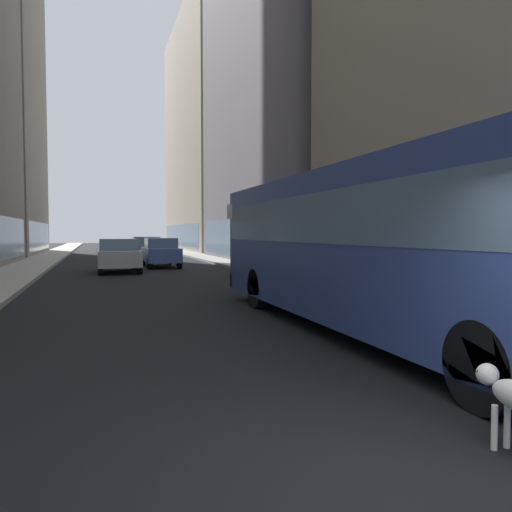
{
  "coord_description": "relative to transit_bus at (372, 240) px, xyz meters",
  "views": [
    {
      "loc": [
        -2.2,
        -2.95,
        1.91
      ],
      "look_at": [
        1.12,
        7.4,
        1.4
      ],
      "focal_mm": 34.87,
      "sensor_mm": 36.0,
      "label": 1
    }
  ],
  "objects": [
    {
      "name": "pedestrian_in_coat",
      "position": [
        3.16,
        2.44,
        -0.77
      ],
      "size": [
        0.34,
        0.34,
        1.69
      ],
      "color": "#1E1E2D",
      "rests_on": "sidewalk_right"
    },
    {
      "name": "transit_bus",
      "position": [
        0.0,
        0.0,
        0.0
      ],
      "size": [
        2.78,
        11.53,
        3.05
      ],
      "color": "#33478C",
      "rests_on": "ground"
    },
    {
      "name": "sidewalk_right",
      "position": [
        2.9,
        29.61,
        -1.7
      ],
      "size": [
        2.4,
        110.0,
        0.15
      ],
      "primitive_type": "cube",
      "color": "#9E9991",
      "rests_on": "ground"
    },
    {
      "name": "sidewalk_left",
      "position": [
        -8.5,
        29.61,
        -1.7
      ],
      "size": [
        2.4,
        110.0,
        0.15
      ],
      "primitive_type": "cube",
      "color": "#ADA89E",
      "rests_on": "ground"
    },
    {
      "name": "car_grey_wagon",
      "position": [
        -1.6,
        28.76,
        -0.95
      ],
      "size": [
        1.94,
        4.7,
        1.62
      ],
      "color": "slate",
      "rests_on": "ground"
    },
    {
      "name": "building_right_mid",
      "position": [
        9.1,
        23.53,
        13.0
      ],
      "size": [
        11.46,
        16.6,
        29.57
      ],
      "color": "slate",
      "rests_on": "ground"
    },
    {
      "name": "ground_plane",
      "position": [
        -2.8,
        29.61,
        -1.78
      ],
      "size": [
        120.0,
        120.0,
        0.0
      ],
      "primitive_type": "plane",
      "color": "black"
    },
    {
      "name": "car_silver_sedan",
      "position": [
        -4.0,
        16.6,
        -0.95
      ],
      "size": [
        1.94,
        4.21,
        1.62
      ],
      "color": "#B7BABF",
      "rests_on": "ground"
    },
    {
      "name": "car_blue_hatchback",
      "position": [
        -1.6,
        19.82,
        -0.95
      ],
      "size": [
        1.75,
        4.65,
        1.62
      ],
      "color": "#4C6BB7",
      "rests_on": "ground"
    },
    {
      "name": "building_right_far",
      "position": [
        9.1,
        45.64,
        10.86
      ],
      "size": [
        10.94,
        23.28,
        25.3
      ],
      "color": "#A0937F",
      "rests_on": "ground"
    }
  ]
}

